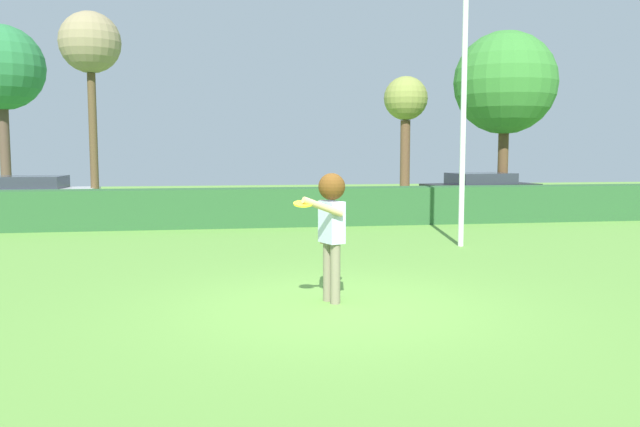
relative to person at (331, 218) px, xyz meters
name	(u,v)px	position (x,y,z in m)	size (l,w,h in m)	color
ground_plane	(339,307)	(0.06, -0.28, -1.18)	(60.00, 60.00, 0.00)	#64993E
person	(331,218)	(0.00, 0.00, 0.00)	(0.67, 0.73, 1.81)	#7D765C
frisbee	(303,204)	(-0.45, -0.38, 0.24)	(0.25, 0.25, 0.08)	yellow
lamppost	(464,73)	(3.77, 4.75, 2.59)	(0.24, 0.24, 6.90)	silver
hedge_row	(274,207)	(0.06, 9.17, -0.65)	(29.54, 0.90, 1.06)	#29582C
parked_car_silver	(30,193)	(-7.57, 13.85, -0.49)	(4.28, 1.97, 1.25)	#B7B7BC
parked_car_black	(480,188)	(8.17, 14.02, -0.49)	(4.42, 2.36, 1.25)	black
maple_tree	(1,69)	(-9.72, 18.79, 4.07)	(3.31, 3.31, 6.96)	brown
oak_tree	(505,83)	(9.41, 14.85, 3.43)	(3.88, 3.88, 6.58)	brown
bare_elm_tree	(406,104)	(6.23, 17.26, 2.80)	(1.79, 1.79, 5.09)	brown
willow_tree	(90,46)	(-5.48, 13.76, 4.27)	(1.98, 1.98, 6.58)	brown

